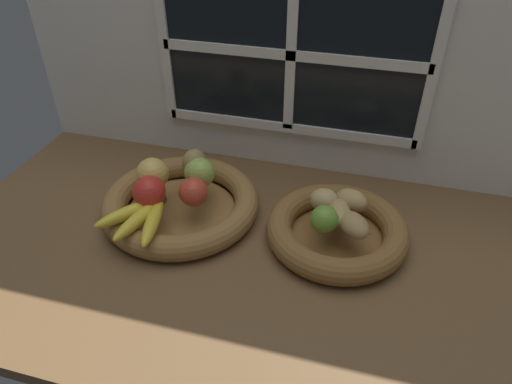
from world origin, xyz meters
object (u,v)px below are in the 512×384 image
(apple_red_front, at_px, (149,192))
(fruit_bowl_left, at_px, (181,204))
(potato_small, at_px, (353,225))
(potato_large, at_px, (339,212))
(fruit_bowl_right, at_px, (337,231))
(potato_back, at_px, (351,200))
(apple_golden_left, at_px, (152,174))
(potato_oblong, at_px, (324,200))
(apple_red_right, at_px, (193,192))
(pear_brown, at_px, (195,165))
(chili_pepper, at_px, (349,225))
(apple_green_back, at_px, (200,173))
(lime_near, at_px, (324,219))
(banana_bunch_front, at_px, (141,217))

(apple_red_front, bearing_deg, fruit_bowl_left, 51.48)
(potato_small, bearing_deg, potato_large, 135.00)
(fruit_bowl_right, xyz_separation_m, potato_back, (0.02, 0.05, 0.05))
(fruit_bowl_right, distance_m, apple_golden_left, 0.44)
(apple_red_front, height_order, potato_large, apple_red_front)
(potato_back, bearing_deg, potato_oblong, -164.05)
(apple_red_right, bearing_deg, potato_large, 4.64)
(pear_brown, relative_size, potato_large, 0.99)
(apple_red_right, xyz_separation_m, potato_back, (0.34, 0.07, -0.01))
(fruit_bowl_left, xyz_separation_m, chili_pepper, (0.39, -0.02, 0.04))
(apple_green_back, height_order, potato_oblong, apple_green_back)
(fruit_bowl_left, relative_size, potato_large, 4.42)
(apple_red_front, height_order, pear_brown, pear_brown)
(fruit_bowl_right, relative_size, lime_near, 5.25)
(apple_red_right, xyz_separation_m, potato_small, (0.35, -0.01, -0.01))
(lime_near, bearing_deg, chili_pepper, 18.37)
(apple_red_front, xyz_separation_m, apple_green_back, (0.08, 0.10, -0.00))
(apple_red_right, xyz_separation_m, banana_bunch_front, (-0.09, -0.09, -0.02))
(apple_red_front, height_order, potato_back, apple_red_front)
(apple_green_back, height_order, banana_bunch_front, apple_green_back)
(apple_red_front, height_order, banana_bunch_front, apple_red_front)
(apple_red_right, height_order, potato_large, apple_red_right)
(fruit_bowl_left, relative_size, apple_golden_left, 4.88)
(apple_red_front, height_order, lime_near, apple_red_front)
(potato_back, distance_m, chili_pepper, 0.07)
(potato_back, bearing_deg, lime_near, -118.98)
(apple_green_back, distance_m, potato_large, 0.33)
(fruit_bowl_right, height_order, banana_bunch_front, banana_bunch_front)
(pear_brown, bearing_deg, apple_golden_left, -146.43)
(banana_bunch_front, height_order, potato_large, potato_large)
(apple_red_front, xyz_separation_m, potato_oblong, (0.37, 0.08, -0.01))
(fruit_bowl_right, height_order, apple_red_right, apple_red_right)
(pear_brown, height_order, lime_near, pear_brown)
(banana_bunch_front, distance_m, potato_small, 0.45)
(apple_red_front, bearing_deg, apple_golden_left, 109.11)
(potato_back, relative_size, potato_small, 0.89)
(fruit_bowl_right, xyz_separation_m, apple_red_right, (-0.32, -0.03, 0.06))
(potato_large, bearing_deg, apple_red_front, -172.21)
(apple_golden_left, xyz_separation_m, lime_near, (0.41, -0.05, -0.01))
(apple_red_right, distance_m, lime_near, 0.29)
(apple_golden_left, bearing_deg, chili_pepper, -4.05)
(fruit_bowl_right, xyz_separation_m, apple_green_back, (-0.33, 0.04, 0.07))
(fruit_bowl_right, relative_size, potato_small, 3.84)
(apple_red_right, bearing_deg, fruit_bowl_left, 150.99)
(lime_near, distance_m, chili_pepper, 0.06)
(fruit_bowl_right, bearing_deg, fruit_bowl_left, 180.00)
(apple_green_back, bearing_deg, apple_red_right, -80.77)
(lime_near, bearing_deg, apple_red_front, -177.58)
(banana_bunch_front, bearing_deg, apple_red_front, 95.77)
(lime_near, bearing_deg, potato_back, 61.02)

